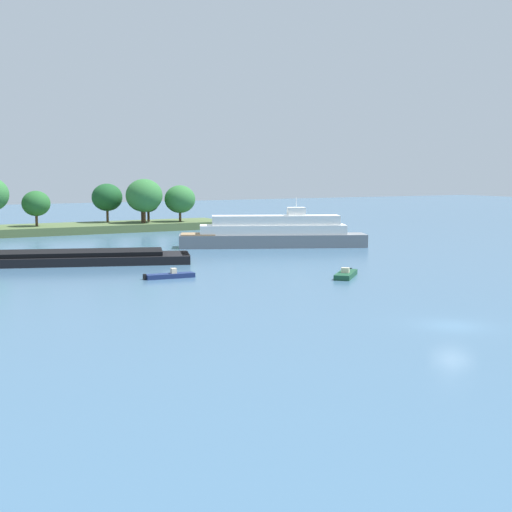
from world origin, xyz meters
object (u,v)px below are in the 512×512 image
at_px(small_motorboat, 346,274).
at_px(fishing_skiff, 170,276).
at_px(cargo_barge, 45,257).
at_px(white_riverboat, 273,233).

bearing_deg(small_motorboat, fishing_skiff, 153.27).
height_order(cargo_barge, fishing_skiff, cargo_barge).
bearing_deg(cargo_barge, white_riverboat, 6.68).
xyz_separation_m(white_riverboat, fishing_skiff, (-23.74, -20.43, -1.63)).
height_order(small_motorboat, white_riverboat, white_riverboat).
distance_m(white_riverboat, fishing_skiff, 31.36).
bearing_deg(small_motorboat, cargo_barge, 134.08).
bearing_deg(white_riverboat, fishing_skiff, -139.28).
height_order(white_riverboat, fishing_skiff, white_riverboat).
relative_size(small_motorboat, white_riverboat, 0.19).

